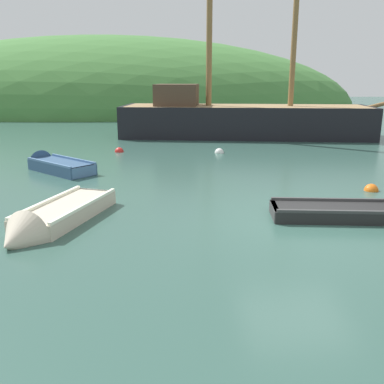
{
  "coord_description": "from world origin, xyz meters",
  "views": [
    {
      "loc": [
        -2.95,
        -8.8,
        3.11
      ],
      "look_at": [
        -2.31,
        1.95,
        0.19
      ],
      "focal_mm": 39.86,
      "sensor_mm": 36.0,
      "label": 1
    }
  ],
  "objects_px": {
    "rowboat_portside": "(365,215)",
    "buoy_white": "(219,153)",
    "rowboat_center": "(54,167)",
    "buoy_red": "(119,152)",
    "buoy_orange": "(371,191)",
    "sailing_ship": "(242,125)",
    "rowboat_outer_left": "(53,221)"
  },
  "relations": [
    {
      "from": "rowboat_portside",
      "to": "buoy_white",
      "type": "distance_m",
      "value": 9.09
    },
    {
      "from": "rowboat_center",
      "to": "buoy_white",
      "type": "distance_m",
      "value": 6.87
    },
    {
      "from": "buoy_red",
      "to": "buoy_orange",
      "type": "bearing_deg",
      "value": -41.63
    },
    {
      "from": "buoy_red",
      "to": "buoy_white",
      "type": "xyz_separation_m",
      "value": [
        4.26,
        -0.5,
        0.0
      ]
    },
    {
      "from": "sailing_ship",
      "to": "rowboat_portside",
      "type": "xyz_separation_m",
      "value": [
        0.45,
        -13.78,
        -0.55
      ]
    },
    {
      "from": "rowboat_outer_left",
      "to": "rowboat_portside",
      "type": "distance_m",
      "value": 6.95
    },
    {
      "from": "rowboat_portside",
      "to": "rowboat_outer_left",
      "type": "bearing_deg",
      "value": -172.81
    },
    {
      "from": "sailing_ship",
      "to": "buoy_white",
      "type": "xyz_separation_m",
      "value": [
        -1.8,
        -4.97,
        -0.63
      ]
    },
    {
      "from": "sailing_ship",
      "to": "buoy_orange",
      "type": "xyz_separation_m",
      "value": [
        1.73,
        -11.41,
        -0.63
      ]
    },
    {
      "from": "buoy_orange",
      "to": "buoy_white",
      "type": "distance_m",
      "value": 7.34
    },
    {
      "from": "rowboat_portside",
      "to": "buoy_orange",
      "type": "xyz_separation_m",
      "value": [
        1.29,
        2.37,
        -0.08
      ]
    },
    {
      "from": "rowboat_center",
      "to": "buoy_orange",
      "type": "xyz_separation_m",
      "value": [
        9.66,
        -3.32,
        -0.13
      ]
    },
    {
      "from": "rowboat_portside",
      "to": "buoy_red",
      "type": "xyz_separation_m",
      "value": [
        -6.51,
        9.3,
        -0.08
      ]
    },
    {
      "from": "rowboat_outer_left",
      "to": "rowboat_portside",
      "type": "xyz_separation_m",
      "value": [
        6.95,
        0.1,
        -0.03
      ]
    },
    {
      "from": "buoy_white",
      "to": "buoy_red",
      "type": "bearing_deg",
      "value": 173.36
    },
    {
      "from": "rowboat_center",
      "to": "buoy_red",
      "type": "distance_m",
      "value": 4.06
    },
    {
      "from": "rowboat_portside",
      "to": "buoy_red",
      "type": "height_order",
      "value": "rowboat_portside"
    },
    {
      "from": "sailing_ship",
      "to": "buoy_orange",
      "type": "distance_m",
      "value": 11.56
    },
    {
      "from": "sailing_ship",
      "to": "rowboat_center",
      "type": "bearing_deg",
      "value": -126.48
    },
    {
      "from": "rowboat_outer_left",
      "to": "buoy_white",
      "type": "distance_m",
      "value": 10.07
    },
    {
      "from": "rowboat_portside",
      "to": "buoy_white",
      "type": "bearing_deg",
      "value": 110.72
    },
    {
      "from": "rowboat_outer_left",
      "to": "buoy_white",
      "type": "relative_size",
      "value": 9.29
    },
    {
      "from": "sailing_ship",
      "to": "buoy_red",
      "type": "distance_m",
      "value": 7.56
    },
    {
      "from": "rowboat_portside",
      "to": "buoy_white",
      "type": "relative_size",
      "value": 9.59
    },
    {
      "from": "rowboat_center",
      "to": "rowboat_outer_left",
      "type": "bearing_deg",
      "value": 147.41
    },
    {
      "from": "rowboat_outer_left",
      "to": "buoy_orange",
      "type": "distance_m",
      "value": 8.6
    },
    {
      "from": "sailing_ship",
      "to": "buoy_red",
      "type": "xyz_separation_m",
      "value": [
        -6.06,
        -4.48,
        -0.63
      ]
    },
    {
      "from": "rowboat_outer_left",
      "to": "buoy_orange",
      "type": "bearing_deg",
      "value": 126.54
    },
    {
      "from": "buoy_white",
      "to": "rowboat_portside",
      "type": "bearing_deg",
      "value": -75.65
    },
    {
      "from": "rowboat_outer_left",
      "to": "rowboat_center",
      "type": "height_order",
      "value": "rowboat_outer_left"
    },
    {
      "from": "rowboat_outer_left",
      "to": "rowboat_center",
      "type": "bearing_deg",
      "value": -146.38
    },
    {
      "from": "rowboat_portside",
      "to": "buoy_orange",
      "type": "relative_size",
      "value": 9.51
    }
  ]
}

